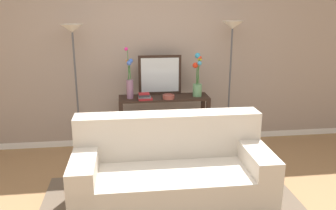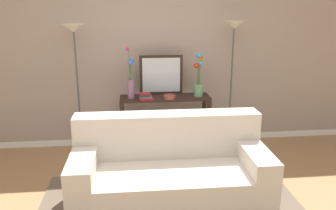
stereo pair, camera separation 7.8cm
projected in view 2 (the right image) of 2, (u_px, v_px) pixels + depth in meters
name	position (u px, v px, depth m)	size (l,w,h in m)	color
back_wall	(146.00, 43.00, 4.80)	(12.00, 0.15, 2.89)	white
area_rug	(172.00, 210.00, 3.43)	(2.62, 1.64, 0.01)	brown
couch	(170.00, 174.00, 3.49)	(1.92, 0.88, 0.88)	beige
console_table	(165.00, 114.00, 4.68)	(1.19, 0.36, 0.78)	black
floor_lamp_left	(75.00, 54.00, 4.36)	(0.28, 0.28, 1.73)	#4C4C51
floor_lamp_right	(233.00, 50.00, 4.57)	(0.28, 0.28, 1.75)	#4C4C51
wall_mirror	(161.00, 75.00, 4.67)	(0.58, 0.02, 0.53)	black
vase_tall_flowers	(131.00, 81.00, 4.48)	(0.10, 0.13, 0.66)	gray
vase_short_flowers	(199.00, 80.00, 4.58)	(0.13, 0.14, 0.57)	#669E6B
fruit_bowl	(169.00, 97.00, 4.50)	(0.16, 0.16, 0.05)	brown
book_stack	(145.00, 97.00, 4.46)	(0.19, 0.14, 0.08)	maroon
book_row_under_console	(143.00, 148.00, 4.78)	(0.34, 0.18, 0.13)	slate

